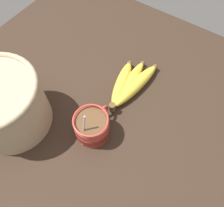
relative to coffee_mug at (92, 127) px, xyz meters
The scene contains 4 objects.
table 8.23cm from the coffee_mug, 27.89° to the left, with size 110.30×110.30×3.38cm.
coffee_mug is the anchor object (origin of this frame).
banana_bunch 19.78cm from the coffee_mug, ahead, with size 23.63×12.05×4.28cm.
woven_basket 24.87cm from the coffee_mug, 114.20° to the left, with size 23.51×23.51×17.84cm.
Camera 1 is at (-22.53, -21.20, 64.36)cm, focal length 35.00 mm.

